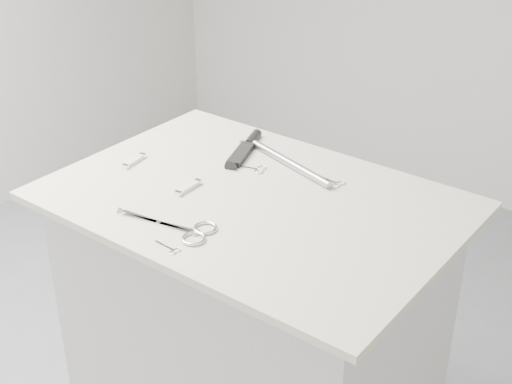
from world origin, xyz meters
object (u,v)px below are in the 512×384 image
Objects in this scene: large_shears at (185,229)px; embroidery_scissors_b at (332,182)px; metal_rail at (290,163)px; sheathed_knife at (246,147)px; plinth at (253,345)px; embroidery_scissors_a at (252,168)px; pocket_knife_a at (134,161)px; tiny_scissors at (170,249)px; pocket_knife_b at (188,187)px.

large_shears reaches higher than embroidery_scissors_b.
sheathed_knife is at bearing 175.50° from metal_rail.
embroidery_scissors_a reaches higher than plinth.
pocket_knife_a is 0.42m from metal_rail.
tiny_scissors is (-0.11, -0.48, -0.00)m from embroidery_scissors_b.
sheathed_knife reaches higher than plinth.
pocket_knife_a reaches higher than tiny_scissors.
embroidery_scissors_a is 0.32m from pocket_knife_a.
embroidery_scissors_a is 0.22m from embroidery_scissors_b.
plinth is 0.61m from pocket_knife_a.
pocket_knife_b is at bearing -123.94° from embroidery_scissors_a.
sheathed_knife reaches higher than tiny_scissors.
large_shears is at bearing -179.69° from sheathed_knife.
plinth is at bearing -68.64° from pocket_knife_b.
pocket_knife_b is 0.29m from metal_rail.
plinth is at bearing -69.26° from embroidery_scissors_a.
tiny_scissors is at bearing -148.40° from pocket_knife_b.
metal_rail reaches higher than embroidery_scissors_b.
sheathed_knife and metal_rail have the same top height.
embroidery_scissors_b is 0.47× the size of sheathed_knife.
pocket_knife_b is (0.03, -0.27, -0.00)m from sheathed_knife.
large_shears is at bearing -95.52° from embroidery_scissors_a.
embroidery_scissors_b is at bearing -48.43° from pocket_knife_b.
embroidery_scissors_a is 1.27× the size of pocket_knife_b.
pocket_knife_b is at bearing 166.30° from sheathed_knife.
embroidery_scissors_b is at bearing -73.95° from pocket_knife_a.
embroidery_scissors_b and tiny_scissors have the same top height.
metal_rail is (-0.02, 0.49, 0.01)m from tiny_scissors.
large_shears is 0.35m from embroidery_scissors_a.
plinth is 0.50m from embroidery_scissors_a.
embroidery_scissors_b is at bearing 80.15° from tiny_scissors.
plinth is 0.52m from embroidery_scissors_b.
tiny_scissors is 0.79× the size of pocket_knife_a.
tiny_scissors is (0.03, -0.08, -0.00)m from large_shears.
pocket_knife_b is (-0.06, -0.19, 0.00)m from embroidery_scissors_a.
tiny_scissors is at bearing -179.95° from sheathed_knife.
plinth is 12.68× the size of tiny_scissors.
pocket_knife_b reaches higher than embroidery_scissors_b.
metal_rail reaches higher than tiny_scissors.
large_shears reaches higher than embroidery_scissors_a.
plinth is at bearing -158.54° from sheathed_knife.
metal_rail is (0.35, 0.24, 0.01)m from pocket_knife_a.
large_shears is at bearing -126.30° from pocket_knife_a.
large_shears is 2.44× the size of embroidery_scissors_b.
plinth is 0.55m from sheathed_knife.
large_shears is 3.52× the size of tiny_scissors.
embroidery_scissors_b is 0.54m from pocket_knife_a.
sheathed_knife is at bearing 131.35° from plinth.
embroidery_scissors_a is at bearing -135.14° from metal_rail.
pocket_knife_b is at bearing -105.64° from pocket_knife_a.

